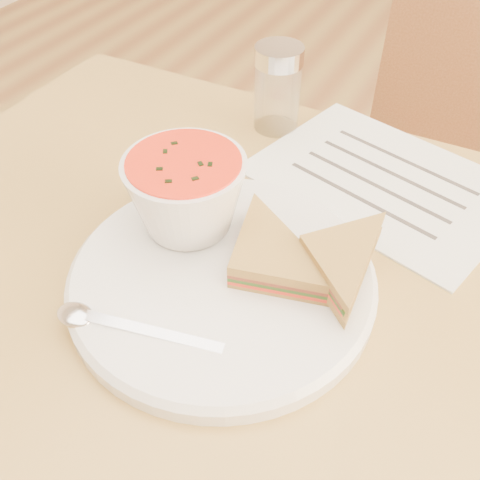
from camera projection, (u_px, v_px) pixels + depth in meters
The scene contains 9 objects.
dining_table at pixel (262, 454), 0.80m from camera, with size 1.00×0.70×0.75m, color olive, non-canonical shape.
chair_far at pixel (447, 219), 1.01m from camera, with size 0.43×0.43×0.98m, color brown, non-canonical shape.
plate at pixel (222, 279), 0.54m from camera, with size 0.31×0.31×0.02m, color white, non-canonical shape.
soup_bowl at pixel (187, 197), 0.55m from camera, with size 0.13×0.13×0.09m, color white, non-canonical shape.
sandwich_half_a at pixel (227, 280), 0.51m from camera, with size 0.11×0.11×0.03m, color #BE9243, non-canonical shape.
sandwich_half_b at pixel (298, 246), 0.53m from camera, with size 0.10×0.10×0.03m, color #BE9243, non-canonical shape.
spoon at pixel (131, 328), 0.48m from camera, with size 0.19×0.04×0.01m, color silver, non-canonical shape.
paper_menu at pixel (383, 180), 0.67m from camera, with size 0.30×0.22×0.00m, color white, non-canonical shape.
condiment_shaker at pixel (277, 89), 0.72m from camera, with size 0.06×0.06×0.12m, color silver, non-canonical shape.
Camera 1 is at (0.13, -0.33, 1.16)m, focal length 40.00 mm.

